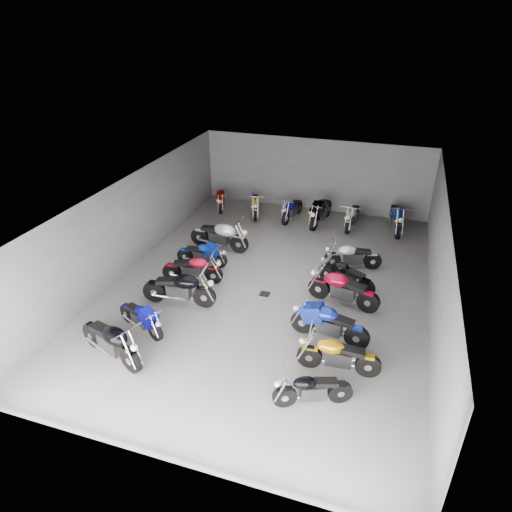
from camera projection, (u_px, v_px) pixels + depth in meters
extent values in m
plane|color=gray|center=(269.00, 286.00, 15.05)|extent=(14.00, 14.00, 0.00)
cube|color=slate|center=(315.00, 175.00, 20.14)|extent=(10.00, 0.10, 3.20)
cube|color=slate|center=(130.00, 223.00, 15.65)|extent=(0.10, 14.00, 3.20)
cube|color=slate|center=(439.00, 268.00, 12.93)|extent=(0.10, 14.00, 3.20)
cube|color=black|center=(271.00, 194.00, 13.52)|extent=(10.00, 14.00, 0.04)
cube|color=black|center=(265.00, 294.00, 14.63)|extent=(0.32, 0.32, 0.01)
cylinder|color=black|center=(131.00, 360.00, 11.36)|extent=(0.72, 0.38, 0.71)
cylinder|color=black|center=(93.00, 335.00, 12.24)|extent=(0.72, 0.40, 0.71)
cube|color=#2D2D30|center=(111.00, 344.00, 11.75)|extent=(0.79, 0.56, 0.44)
ellipsoid|color=black|center=(115.00, 336.00, 11.45)|extent=(0.86, 0.68, 0.40)
cube|color=black|center=(101.00, 329.00, 11.79)|extent=(0.74, 0.53, 0.20)
cylinder|color=black|center=(155.00, 331.00, 12.48)|extent=(0.57, 0.33, 0.57)
cylinder|color=black|center=(128.00, 313.00, 13.24)|extent=(0.58, 0.35, 0.57)
cube|color=#2D2D30|center=(141.00, 319.00, 12.82)|extent=(0.64, 0.48, 0.36)
ellipsoid|color=#07089C|center=(144.00, 314.00, 12.57)|extent=(0.70, 0.57, 0.32)
cube|color=black|center=(134.00, 308.00, 12.87)|extent=(0.60, 0.45, 0.16)
cylinder|color=black|center=(204.00, 297.00, 13.86)|extent=(0.72, 0.23, 0.71)
cylinder|color=black|center=(154.00, 291.00, 14.13)|extent=(0.73, 0.25, 0.71)
cube|color=#2D2D30|center=(179.00, 291.00, 13.95)|extent=(0.76, 0.42, 0.44)
ellipsoid|color=black|center=(186.00, 282.00, 13.73)|extent=(0.81, 0.53, 0.40)
cube|color=black|center=(167.00, 281.00, 13.86)|extent=(0.71, 0.39, 0.20)
cylinder|color=black|center=(214.00, 275.00, 15.08)|extent=(0.64, 0.23, 0.63)
cylinder|color=black|center=(172.00, 272.00, 15.25)|extent=(0.64, 0.25, 0.63)
cube|color=#2D2D30|center=(192.00, 271.00, 15.12)|extent=(0.68, 0.40, 0.39)
ellipsoid|color=#A90E27|center=(198.00, 263.00, 14.94)|extent=(0.73, 0.50, 0.35)
cube|color=black|center=(183.00, 263.00, 15.03)|extent=(0.64, 0.37, 0.18)
cylinder|color=black|center=(219.00, 260.00, 16.02)|extent=(0.58, 0.14, 0.57)
cylinder|color=black|center=(185.00, 256.00, 16.31)|extent=(0.58, 0.16, 0.57)
cube|color=#2D2D30|center=(202.00, 256.00, 16.12)|extent=(0.59, 0.30, 0.36)
ellipsoid|color=#0E2DB3|center=(207.00, 249.00, 15.94)|extent=(0.63, 0.39, 0.32)
cube|color=black|center=(194.00, 248.00, 16.07)|extent=(0.56, 0.28, 0.16)
cylinder|color=black|center=(239.00, 244.00, 16.97)|extent=(0.73, 0.20, 0.72)
cylinder|color=black|center=(200.00, 237.00, 17.51)|extent=(0.73, 0.22, 0.72)
cube|color=#2D2D30|center=(219.00, 238.00, 17.19)|extent=(0.75, 0.39, 0.45)
ellipsoid|color=silver|center=(225.00, 230.00, 16.93)|extent=(0.80, 0.50, 0.41)
cube|color=black|center=(210.00, 228.00, 17.15)|extent=(0.71, 0.36, 0.21)
cylinder|color=black|center=(285.00, 397.00, 10.38)|extent=(0.57, 0.34, 0.57)
cylinder|color=black|center=(340.00, 392.00, 10.50)|extent=(0.58, 0.36, 0.57)
cube|color=#2D2D30|center=(313.00, 391.00, 10.40)|extent=(0.64, 0.49, 0.36)
ellipsoid|color=black|center=(305.00, 383.00, 10.24)|extent=(0.70, 0.58, 0.32)
cube|color=black|center=(326.00, 382.00, 10.31)|extent=(0.60, 0.45, 0.16)
cylinder|color=black|center=(309.00, 356.00, 11.53)|extent=(0.65, 0.18, 0.64)
cylinder|color=black|center=(368.00, 366.00, 11.23)|extent=(0.65, 0.20, 0.64)
cube|color=#2D2D30|center=(339.00, 358.00, 11.33)|extent=(0.67, 0.35, 0.40)
ellipsoid|color=#B97F0B|center=(331.00, 346.00, 11.22)|extent=(0.71, 0.45, 0.36)
cube|color=black|center=(353.00, 351.00, 11.13)|extent=(0.63, 0.33, 0.18)
cylinder|color=black|center=(303.00, 322.00, 12.77)|extent=(0.70, 0.23, 0.68)
cylinder|color=black|center=(357.00, 337.00, 12.16)|extent=(0.70, 0.26, 0.68)
cube|color=#2D2D30|center=(329.00, 326.00, 12.41)|extent=(0.73, 0.42, 0.43)
ellipsoid|color=#13289A|center=(322.00, 314.00, 12.34)|extent=(0.78, 0.53, 0.39)
cube|color=black|center=(343.00, 321.00, 12.14)|extent=(0.69, 0.39, 0.19)
cylinder|color=black|center=(319.00, 288.00, 14.30)|extent=(0.71, 0.27, 0.70)
cylinder|color=black|center=(368.00, 302.00, 13.62)|extent=(0.72, 0.30, 0.70)
cube|color=#2D2D30|center=(343.00, 292.00, 13.91)|extent=(0.76, 0.46, 0.44)
ellipsoid|color=maroon|center=(337.00, 280.00, 13.85)|extent=(0.81, 0.57, 0.39)
cube|color=black|center=(355.00, 286.00, 13.62)|extent=(0.71, 0.43, 0.20)
cylinder|color=black|center=(327.00, 273.00, 15.19)|extent=(0.62, 0.35, 0.62)
cylinder|color=black|center=(365.00, 288.00, 14.39)|extent=(0.63, 0.37, 0.62)
cube|color=#2D2D30|center=(346.00, 278.00, 14.74)|extent=(0.69, 0.51, 0.39)
ellipsoid|color=black|center=(341.00, 267.00, 14.71)|extent=(0.76, 0.61, 0.35)
cube|color=black|center=(356.00, 274.00, 14.44)|extent=(0.65, 0.47, 0.18)
cylinder|color=black|center=(332.00, 260.00, 15.95)|extent=(0.63, 0.30, 0.62)
cylinder|color=black|center=(373.00, 261.00, 15.93)|extent=(0.64, 0.32, 0.62)
cube|color=#2D2D30|center=(353.00, 258.00, 15.90)|extent=(0.69, 0.46, 0.39)
ellipsoid|color=silver|center=(347.00, 250.00, 15.75)|extent=(0.75, 0.56, 0.35)
cube|color=black|center=(362.00, 251.00, 15.76)|extent=(0.65, 0.43, 0.18)
cylinder|color=black|center=(221.00, 207.00, 20.25)|extent=(0.30, 0.60, 0.59)
cylinder|color=black|center=(222.00, 197.00, 21.43)|extent=(0.32, 0.60, 0.59)
cube|color=#2D2D30|center=(221.00, 200.00, 20.80)|extent=(0.45, 0.66, 0.37)
ellipsoid|color=#911103|center=(221.00, 196.00, 20.48)|extent=(0.55, 0.71, 0.33)
cube|color=black|center=(222.00, 192.00, 20.93)|extent=(0.42, 0.61, 0.17)
cylinder|color=black|center=(255.00, 214.00, 19.55)|extent=(0.31, 0.64, 0.63)
cylinder|color=black|center=(255.00, 202.00, 20.79)|extent=(0.33, 0.64, 0.63)
cube|color=#2D2D30|center=(255.00, 206.00, 20.12)|extent=(0.48, 0.70, 0.39)
ellipsoid|color=gold|center=(255.00, 201.00, 19.78)|extent=(0.58, 0.75, 0.35)
cube|color=black|center=(255.00, 197.00, 20.27)|extent=(0.44, 0.65, 0.18)
cylinder|color=black|center=(286.00, 218.00, 19.17)|extent=(0.22, 0.62, 0.60)
cylinder|color=black|center=(298.00, 207.00, 20.24)|extent=(0.24, 0.62, 0.60)
cube|color=#2D2D30|center=(292.00, 211.00, 19.66)|extent=(0.38, 0.65, 0.38)
ellipsoid|color=#0D067D|center=(291.00, 206.00, 19.36)|extent=(0.48, 0.70, 0.34)
cube|color=black|center=(295.00, 203.00, 19.77)|extent=(0.36, 0.61, 0.17)
cylinder|color=black|center=(314.00, 222.00, 18.67)|extent=(0.25, 0.74, 0.72)
cylinder|color=black|center=(327.00, 209.00, 19.96)|extent=(0.28, 0.74, 0.72)
cube|color=#2D2D30|center=(321.00, 213.00, 19.26)|extent=(0.45, 0.78, 0.45)
ellipsoid|color=black|center=(319.00, 207.00, 18.89)|extent=(0.56, 0.83, 0.41)
cube|color=black|center=(324.00, 203.00, 19.39)|extent=(0.42, 0.73, 0.21)
cylinder|color=black|center=(348.00, 226.00, 18.44)|extent=(0.19, 0.65, 0.64)
cylinder|color=black|center=(356.00, 213.00, 19.61)|extent=(0.21, 0.65, 0.64)
cube|color=#2D2D30|center=(352.00, 217.00, 18.98)|extent=(0.36, 0.67, 0.40)
ellipsoid|color=#ADACB4|center=(352.00, 212.00, 18.65)|extent=(0.46, 0.71, 0.36)
cube|color=black|center=(355.00, 209.00, 19.10)|extent=(0.34, 0.63, 0.18)
cylinder|color=black|center=(398.00, 230.00, 18.00)|extent=(0.27, 0.74, 0.73)
cylinder|color=black|center=(393.00, 214.00, 19.44)|extent=(0.29, 0.75, 0.73)
cube|color=#2D2D30|center=(396.00, 219.00, 18.66)|extent=(0.46, 0.79, 0.46)
ellipsoid|color=navy|center=(398.00, 213.00, 18.27)|extent=(0.58, 0.84, 0.41)
cube|color=black|center=(396.00, 209.00, 18.83)|extent=(0.43, 0.74, 0.21)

